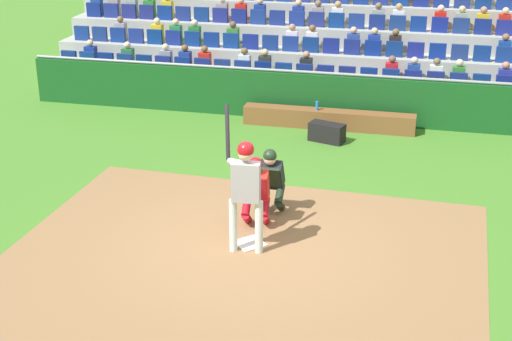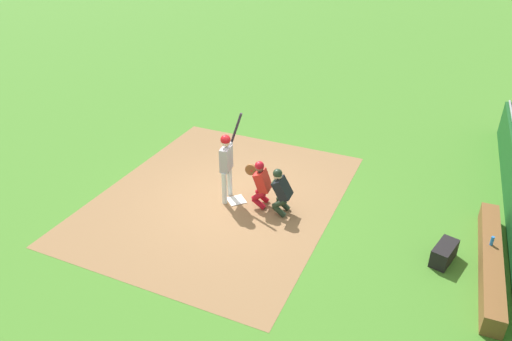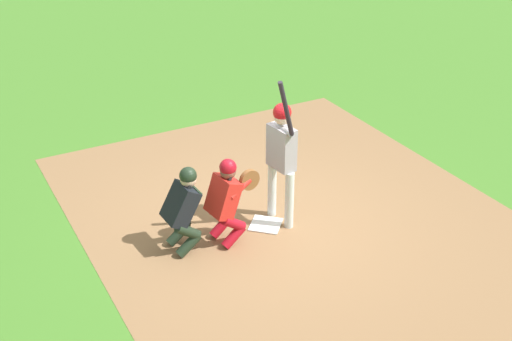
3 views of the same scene
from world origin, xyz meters
name	(u,v)px [view 2 (image 2 of 3)]	position (x,y,z in m)	size (l,w,h in m)	color
ground_plane	(236,201)	(0.00, 0.00, 0.00)	(160.00, 160.00, 0.00)	#447C29
infield_dirt_patch	(219,197)	(0.00, 0.50, 0.00)	(7.52, 6.08, 0.01)	#8E6744
home_plate_marker	(236,200)	(0.00, 0.00, 0.02)	(0.44, 0.44, 0.02)	white
batter_at_plate	(227,160)	(0.01, 0.25, 1.19)	(0.68, 0.45, 2.38)	silver
catcher_crouching	(261,181)	(0.06, -0.67, 0.72)	(0.49, 0.74, 1.30)	#AD101E
home_plate_umpire	(281,189)	(-0.08, -1.27, 0.69)	(0.46, 0.50, 1.26)	#1E2D1E
dugout_bench	(491,261)	(-0.42, -6.18, 0.22)	(4.07, 0.40, 0.44)	brown
water_bottle_on_bench	(492,241)	(-0.14, -6.14, 0.55)	(0.07, 0.07, 0.21)	blue
equipment_duffel_bag	(444,253)	(-0.52, -5.24, 0.21)	(0.79, 0.36, 0.43)	black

